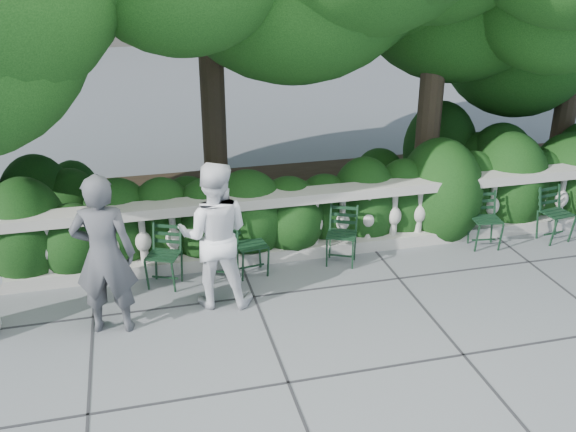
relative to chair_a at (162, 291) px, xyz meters
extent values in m
plane|color=#53565B|center=(1.64, -1.25, 0.00)|extent=(90.00, 90.00, 0.00)
cube|color=#9E998E|center=(1.64, 0.55, 0.09)|extent=(12.00, 0.32, 0.18)
cube|color=#9E998E|center=(1.64, 0.55, 0.93)|extent=(12.00, 0.36, 0.14)
cylinder|color=#3F3023|center=(1.14, 2.75, 1.70)|extent=(0.40, 0.40, 3.40)
cylinder|color=#3F3023|center=(4.64, 2.05, 1.50)|extent=(0.40, 0.40, 3.00)
cylinder|color=#3F3023|center=(7.64, 2.55, 1.30)|extent=(0.40, 0.40, 2.60)
imported|color=#45464B|center=(-0.62, -0.76, 0.97)|extent=(0.77, 0.57, 1.93)
imported|color=white|center=(0.67, -0.44, 0.93)|extent=(1.04, 0.90, 1.86)
camera|label=1|loc=(-0.18, -7.51, 4.22)|focal=40.00mm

